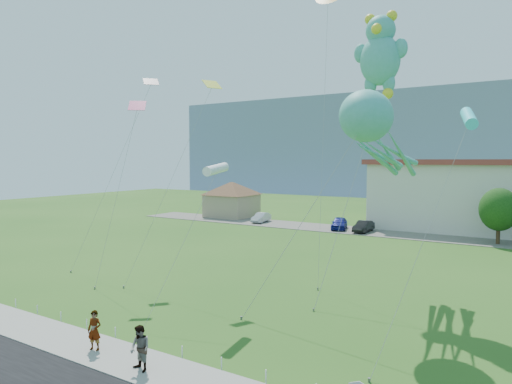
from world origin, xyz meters
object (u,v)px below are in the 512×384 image
at_px(pedestrian_left, 94,330).
at_px(parked_car_black, 364,226).
at_px(teddy_bear_kite, 380,54).
at_px(pedestrian_right, 140,349).
at_px(parked_car_blue, 339,223).
at_px(octopus_kite, 374,133).
at_px(pavilion, 232,196).
at_px(parked_car_silver, 261,218).

height_order(pedestrian_left, parked_car_black, pedestrian_left).
bearing_deg(teddy_bear_kite, parked_car_black, 110.62).
distance_m(pedestrian_left, pedestrian_right, 3.09).
relative_size(parked_car_blue, octopus_kite, 0.35).
distance_m(pavilion, parked_car_silver, 7.65).
bearing_deg(teddy_bear_kite, octopus_kite, -76.31).
height_order(parked_car_blue, teddy_bear_kite, teddy_bear_kite).
bearing_deg(parked_car_blue, octopus_kite, -80.78).
bearing_deg(parked_car_black, pavilion, 170.89).
xyz_separation_m(pavilion, octopus_kite, (29.64, -29.19, 6.54)).
height_order(pedestrian_left, octopus_kite, octopus_kite).
relative_size(pedestrian_left, parked_car_silver, 0.45).
height_order(pavilion, parked_car_blue, pavilion).
relative_size(pedestrian_right, teddy_bear_kite, 0.10).
bearing_deg(pedestrian_right, parked_car_silver, 125.09).
height_order(pedestrian_right, teddy_bear_kite, teddy_bear_kite).
bearing_deg(teddy_bear_kite, pavilion, 138.88).
bearing_deg(parked_car_blue, pedestrian_left, -99.75).
bearing_deg(pedestrian_left, parked_car_blue, 77.66).
bearing_deg(parked_car_blue, parked_car_black, -26.05).
xyz_separation_m(parked_car_blue, teddy_bear_kite, (11.09, -21.79, 13.86)).
xyz_separation_m(pedestrian_left, pedestrian_right, (3.07, -0.36, 0.03)).
distance_m(pedestrian_left, parked_car_silver, 40.69).
height_order(parked_car_black, octopus_kite, octopus_kite).
relative_size(parked_car_silver, parked_car_black, 0.97).
distance_m(parked_car_silver, octopus_kite, 36.01).
height_order(pedestrian_right, octopus_kite, octopus_kite).
bearing_deg(parked_car_silver, pedestrian_right, -71.15).
bearing_deg(parked_car_blue, pavilion, 153.91).
bearing_deg(pavilion, parked_car_silver, -23.64).
bearing_deg(parked_car_black, pedestrian_right, -82.79).
distance_m(parked_car_black, octopus_kite, 28.40).
relative_size(pedestrian_left, parked_car_blue, 0.41).
xyz_separation_m(parked_car_silver, parked_car_blue, (10.86, -0.27, 0.09)).
distance_m(pavilion, octopus_kite, 42.11).
xyz_separation_m(pavilion, pedestrian_right, (24.56, -41.18, -2.05)).
height_order(pedestrian_left, parked_car_silver, pedestrian_left).
height_order(parked_car_silver, teddy_bear_kite, teddy_bear_kite).
xyz_separation_m(pedestrian_left, parked_car_silver, (-14.82, 37.90, -0.27)).
relative_size(parked_car_silver, octopus_kite, 0.32).
distance_m(pavilion, parked_car_blue, 17.96).
relative_size(parked_car_black, octopus_kite, 0.33).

